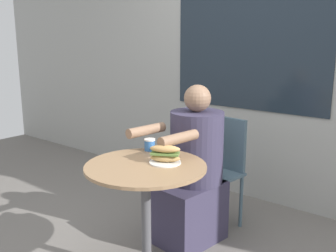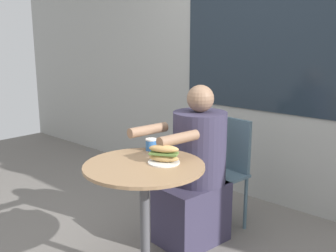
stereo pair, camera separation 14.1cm
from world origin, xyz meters
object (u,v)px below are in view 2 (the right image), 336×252
Objects in this scene: sandwich_on_plate at (164,155)px; diner_chair at (224,163)px; cafe_table at (144,195)px; drink_cup at (151,144)px; seated_diner at (195,177)px.

diner_chair is at bearing 97.60° from sandwich_on_plate.
cafe_table is 3.78× the size of sandwich_on_plate.
cafe_table is at bearing -53.13° from drink_cup.
cafe_table is 0.57m from seated_diner.
diner_chair is 0.87m from sandwich_on_plate.
sandwich_on_plate is (0.07, 0.10, 0.25)m from cafe_table.
drink_cup is (-0.18, 0.24, 0.24)m from cafe_table.
diner_chair reaches higher than cafe_table.
diner_chair is 4.42× the size of sandwich_on_plate.
cafe_table is 0.85× the size of diner_chair.
seated_diner is (-0.06, 0.57, -0.05)m from cafe_table.
cafe_table is at bearing 102.52° from seated_diner.
sandwich_on_plate is at bearing 104.34° from diner_chair.
sandwich_on_plate reaches higher than drink_cup.
seated_diner reaches higher than sandwich_on_plate.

